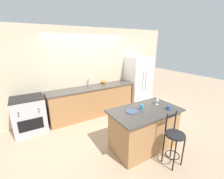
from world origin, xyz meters
TOP-DOWN VIEW (x-y plane):
  - ground_plane at (0.00, 0.00)m, footprint 18.00×18.00m
  - wall_back at (0.00, 0.68)m, footprint 6.00×0.07m
  - back_counter at (0.00, 0.37)m, footprint 2.68×0.66m
  - sink_faucet at (0.00, 0.56)m, footprint 0.02×0.13m
  - kitchen_island at (0.33, -1.68)m, footprint 1.50×0.86m
  - refrigerator at (1.80, 0.30)m, footprint 0.79×0.73m
  - oven_range at (-1.78, 0.32)m, footprint 0.76×0.70m
  - bar_stool_near at (0.46, -2.34)m, footprint 0.34×0.34m
  - dinner_plate at (0.03, -1.61)m, footprint 0.28×0.28m
  - wine_glass at (0.76, -1.60)m, footprint 0.07×0.07m
  - coffee_mug at (0.76, -1.93)m, footprint 0.12×0.09m
  - tumbler_cup at (0.26, -1.64)m, footprint 0.07×0.07m
  - pumpkin_decoration at (0.51, 0.54)m, footprint 0.15×0.15m

SIDE VIEW (x-z plane):
  - ground_plane at x=0.00m, z-range 0.00..0.00m
  - kitchen_island at x=0.33m, z-range 0.00..0.91m
  - back_counter at x=0.00m, z-range 0.00..0.94m
  - oven_range at x=-1.78m, z-range 0.00..0.94m
  - bar_stool_near at x=0.46m, z-range 0.02..1.07m
  - refrigerator at x=1.80m, z-range 0.00..1.79m
  - dinner_plate at x=0.03m, z-range 0.91..0.93m
  - coffee_mug at x=0.76m, z-range 0.91..1.00m
  - tumbler_cup at x=0.26m, z-range 0.91..1.02m
  - pumpkin_decoration at x=0.51m, z-range 0.92..1.07m
  - wine_glass at x=0.76m, z-range 0.95..1.13m
  - sink_faucet at x=0.00m, z-range 0.96..1.18m
  - wall_back at x=0.00m, z-range 0.00..2.70m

